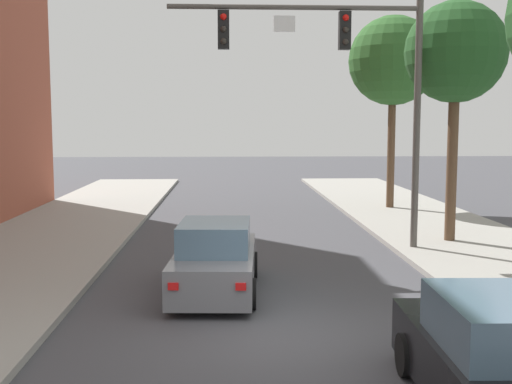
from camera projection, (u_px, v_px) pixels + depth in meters
The scene contains 6 objects.
ground_plane at pixel (275, 337), 11.08m from camera, with size 120.00×120.00×0.00m, color #424247.
traffic_signal_mast at pixel (347, 65), 17.74m from camera, with size 7.18×0.38×7.50m.
car_lead_grey at pixel (215, 260), 13.91m from camera, with size 2.02×4.32×1.60m.
car_following_black at pixel (497, 363), 7.97m from camera, with size 1.96×4.30×1.60m.
street_tree_second at pixel (456, 54), 18.84m from camera, with size 3.04×3.04×7.24m.
street_tree_third at pixel (393, 61), 26.42m from camera, with size 3.74×3.74×8.08m.
Camera 1 is at (-0.84, -10.71, 3.74)m, focal length 44.19 mm.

